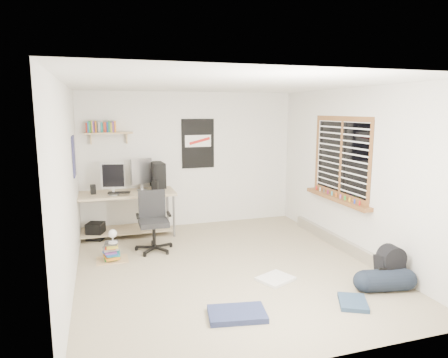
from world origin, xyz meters
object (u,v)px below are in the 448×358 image
object	(u,v)px
office_chair	(154,220)
backpack	(390,272)
duffel_bag	(385,280)
desk	(124,215)
book_stack	(112,250)

from	to	relation	value
office_chair	backpack	bearing A→B (deg)	-38.54
office_chair	duffel_bag	size ratio (longest dim) A/B	1.76
desk	book_stack	bearing A→B (deg)	-124.15
office_chair	book_stack	distance (m)	0.77
backpack	duffel_bag	bearing A→B (deg)	-148.20
desk	duffel_bag	size ratio (longest dim) A/B	3.33
desk	book_stack	xyz separation A→B (m)	(-0.25, -1.16, -0.22)
duffel_bag	book_stack	distance (m)	3.73
duffel_bag	office_chair	bearing A→B (deg)	148.86
book_stack	office_chair	bearing A→B (deg)	19.52
office_chair	book_stack	size ratio (longest dim) A/B	2.07
desk	duffel_bag	world-z (taller)	desk
desk	office_chair	bearing A→B (deg)	-89.01
book_stack	backpack	bearing A→B (deg)	-31.13
desk	office_chair	size ratio (longest dim) A/B	1.90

